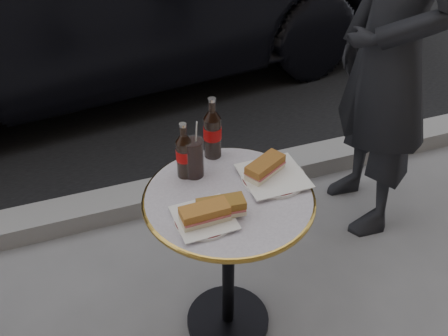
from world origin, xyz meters
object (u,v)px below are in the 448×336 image
object	(u,v)px
plate_left	(204,219)
cola_glass	(194,158)
cola_bottle_left	(184,150)
bistro_table	(228,266)
cola_bottle_right	(212,128)
pedestrian	(391,56)
plate_right	(273,177)

from	to	relation	value
plate_left	cola_glass	distance (m)	0.27
cola_bottle_left	bistro_table	bearing A→B (deg)	-56.79
plate_left	cola_bottle_left	xyz separation A→B (m)	(0.01, 0.26, 0.11)
cola_glass	bistro_table	bearing A→B (deg)	-63.75
cola_bottle_left	cola_glass	xyz separation A→B (m)	(0.03, -0.01, -0.04)
bistro_table	cola_glass	size ratio (longest dim) A/B	4.71
plate_left	cola_bottle_right	distance (m)	0.40
cola_bottle_right	cola_glass	size ratio (longest dim) A/B	1.65
pedestrian	plate_left	bearing A→B (deg)	-57.45
plate_left	bistro_table	bearing A→B (deg)	37.02
bistro_table	cola_bottle_left	xyz separation A→B (m)	(-0.11, 0.17, 0.48)
cola_bottle_left	cola_glass	distance (m)	0.05
plate_left	pedestrian	world-z (taller)	pedestrian
plate_right	cola_bottle_right	world-z (taller)	cola_bottle_right
plate_right	pedestrian	distance (m)	0.89
plate_right	cola_bottle_left	size ratio (longest dim) A/B	1.07
pedestrian	cola_bottle_right	bearing A→B (deg)	-72.31
plate_left	plate_right	world-z (taller)	plate_right
bistro_table	plate_left	world-z (taller)	plate_left
cola_bottle_left	cola_glass	bearing A→B (deg)	-16.28
cola_bottle_right	plate_right	bearing A→B (deg)	-53.89
bistro_table	plate_left	distance (m)	0.40
cola_glass	pedestrian	bearing A→B (deg)	15.79
plate_left	cola_bottle_left	world-z (taller)	cola_bottle_left
cola_bottle_right	bistro_table	bearing A→B (deg)	-96.17
bistro_table	plate_right	bearing A→B (deg)	10.29
cola_bottle_left	cola_bottle_right	world-z (taller)	cola_bottle_right
bistro_table	cola_bottle_left	bearing A→B (deg)	123.21
plate_right	pedestrian	xyz separation A→B (m)	(0.77, 0.42, 0.19)
plate_left	plate_right	bearing A→B (deg)	22.21
bistro_table	cola_bottle_left	distance (m)	0.52
cola_bottle_left	plate_right	bearing A→B (deg)	-24.21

